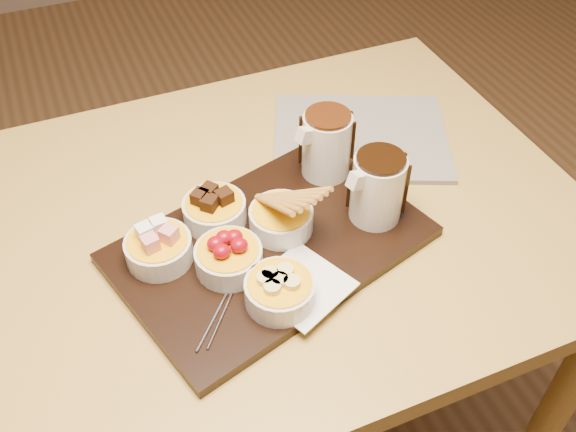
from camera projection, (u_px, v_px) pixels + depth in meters
name	position (u px, v px, depth m)	size (l,w,h in m)	color
dining_table	(227.00, 264.00, 1.11)	(1.20, 0.80, 0.75)	#B59443
serving_board	(270.00, 245.00, 1.00)	(0.46, 0.30, 0.02)	black
napkin	(302.00, 286.00, 0.92)	(0.12, 0.12, 0.00)	white
bowl_marshmallows	(159.00, 250.00, 0.95)	(0.10, 0.10, 0.04)	silver
bowl_cake	(215.00, 212.00, 1.01)	(0.10, 0.10, 0.04)	silver
bowl_strawberries	(229.00, 259.00, 0.94)	(0.10, 0.10, 0.04)	silver
bowl_biscotti	(281.00, 220.00, 0.99)	(0.10, 0.10, 0.04)	silver
bowl_bananas	(280.00, 292.00, 0.89)	(0.10, 0.10, 0.04)	silver
pitcher_dark_chocolate	(377.00, 189.00, 0.99)	(0.08, 0.08, 0.11)	silver
pitcher_milk_chocolate	(327.00, 145.00, 1.07)	(0.08, 0.08, 0.11)	silver
fondue_skewers	(234.00, 279.00, 0.93)	(0.26, 0.03, 0.01)	silver
newspaper	(360.00, 137.00, 1.20)	(0.32, 0.26, 0.01)	beige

